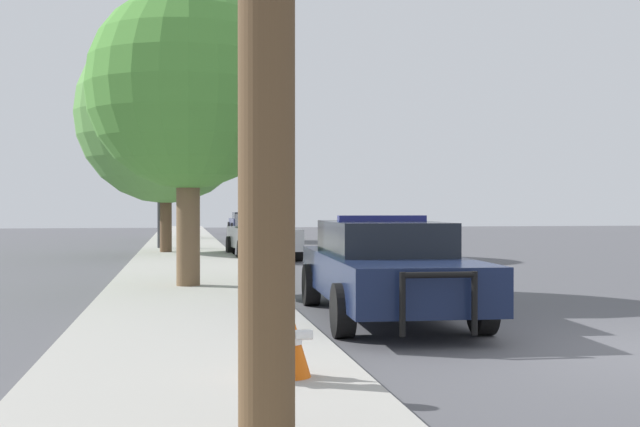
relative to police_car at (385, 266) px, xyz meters
The scene contains 10 objects.
sidewalk_left 4.36m from the police_car, 130.30° to the right, with size 3.00×110.00×0.13m.
police_car is the anchor object (origin of this frame).
fire_hydrant 5.05m from the police_car, 114.41° to the right, with size 0.52×0.23×0.80m.
traffic_light 18.69m from the police_car, 97.96° to the left, with size 3.07×0.35×5.70m.
car_background_midblock 13.52m from the police_car, 91.72° to the left, with size 2.09×4.74×1.39m.
car_background_distant 36.48m from the police_car, 88.50° to the left, with size 2.03×4.29×1.30m.
tree_sidewalk_far 27.74m from the police_car, 95.03° to the left, with size 4.32×4.32×6.56m.
tree_sidewalk_mid 16.42m from the police_car, 102.30° to the left, with size 5.89×5.89×7.49m.
tree_sidewalk_near 5.76m from the police_car, 124.89° to the left, with size 3.81×3.81×5.62m.
traffic_cone 4.82m from the police_car, 114.35° to the right, with size 0.36×0.36×0.59m.
Camera 1 is at (-5.25, -8.01, 1.61)m, focal length 45.00 mm.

